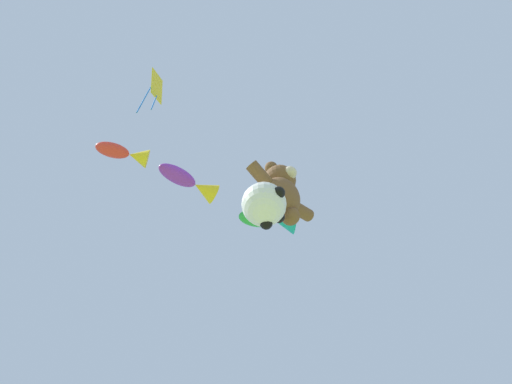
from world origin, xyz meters
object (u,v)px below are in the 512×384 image
object	(u,v)px
fish_kite_emerald	(271,220)
diamond_kite	(155,89)
soccer_ball_kite	(264,205)
fish_kite_crimson	(125,153)
teddy_bear_kite	(281,192)
fish_kite_violet	(191,183)

from	to	relation	value
fish_kite_emerald	diamond_kite	bearing A→B (deg)	-177.46
soccer_ball_kite	fish_kite_crimson	world-z (taller)	fish_kite_crimson
teddy_bear_kite	diamond_kite	size ratio (longest dim) A/B	0.75
teddy_bear_kite	diamond_kite	world-z (taller)	diamond_kite
fish_kite_emerald	diamond_kite	distance (m)	4.63
soccer_ball_kite	fish_kite_violet	size ratio (longest dim) A/B	0.59
teddy_bear_kite	fish_kite_violet	size ratio (longest dim) A/B	1.18
soccer_ball_kite	fish_kite_crimson	size ratio (longest dim) A/B	0.72
fish_kite_violet	fish_kite_crimson	size ratio (longest dim) A/B	1.22
soccer_ball_kite	fish_kite_emerald	world-z (taller)	fish_kite_emerald
teddy_bear_kite	fish_kite_emerald	distance (m)	2.06
fish_kite_crimson	diamond_kite	xyz separation A→B (m)	(-0.52, -1.74, 0.52)
soccer_ball_kite	fish_kite_violet	distance (m)	4.10
teddy_bear_kite	diamond_kite	distance (m)	4.48
fish_kite_violet	diamond_kite	xyz separation A→B (m)	(-2.36, -1.18, 0.51)
teddy_bear_kite	fish_kite_emerald	world-z (taller)	fish_kite_emerald
fish_kite_violet	diamond_kite	size ratio (longest dim) A/B	0.64
soccer_ball_kite	fish_kite_emerald	xyz separation A→B (m)	(1.51, 1.23, 2.66)
diamond_kite	teddy_bear_kite	bearing A→B (deg)	-16.68
fish_kite_emerald	soccer_ball_kite	bearing A→B (deg)	-140.82
soccer_ball_kite	teddy_bear_kite	bearing A→B (deg)	-1.66
soccer_ball_kite	fish_kite_emerald	size ratio (longest dim) A/B	0.68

